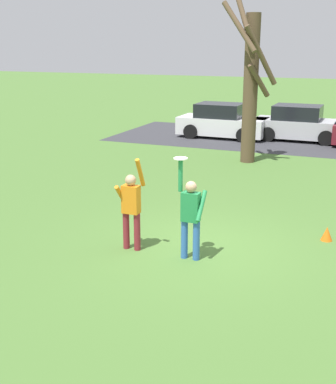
{
  "coord_description": "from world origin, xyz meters",
  "views": [
    {
      "loc": [
        3.24,
        -9.68,
        4.24
      ],
      "look_at": [
        -0.66,
        -0.16,
        1.24
      ],
      "focal_mm": 47.42,
      "sensor_mm": 36.0,
      "label": 1
    }
  ],
  "objects_px": {
    "person_catcher": "(191,213)",
    "frisbee_disc": "(181,158)",
    "person_defender": "(131,206)",
    "parked_car_silver": "(299,124)",
    "field_cone_orange": "(327,234)",
    "parked_car_white": "(222,122)",
    "bare_tree_tall": "(250,84)"
  },
  "relations": [
    {
      "from": "person_catcher",
      "to": "frisbee_disc",
      "type": "xyz_separation_m",
      "value": [
        -0.22,
        0.0,
        1.11
      ]
    },
    {
      "from": "parked_car_white",
      "to": "field_cone_orange",
      "type": "bearing_deg",
      "value": -62.64
    },
    {
      "from": "parked_car_white",
      "to": "field_cone_orange",
      "type": "distance_m",
      "value": 13.3
    },
    {
      "from": "person_catcher",
      "to": "person_defender",
      "type": "relative_size",
      "value": 1.02
    },
    {
      "from": "parked_car_silver",
      "to": "bare_tree_tall",
      "type": "distance_m",
      "value": 5.88
    },
    {
      "from": "person_catcher",
      "to": "person_defender",
      "type": "distance_m",
      "value": 1.34
    },
    {
      "from": "parked_car_silver",
      "to": "bare_tree_tall",
      "type": "bearing_deg",
      "value": -100.86
    },
    {
      "from": "frisbee_disc",
      "to": "parked_car_white",
      "type": "bearing_deg",
      "value": 103.05
    },
    {
      "from": "parked_car_white",
      "to": "bare_tree_tall",
      "type": "distance_m",
      "value": 5.75
    },
    {
      "from": "person_catcher",
      "to": "bare_tree_tall",
      "type": "bearing_deg",
      "value": -83.03
    },
    {
      "from": "person_defender",
      "to": "parked_car_silver",
      "type": "distance_m",
      "value": 14.65
    },
    {
      "from": "frisbee_disc",
      "to": "bare_tree_tall",
      "type": "bearing_deg",
      "value": 95.19
    },
    {
      "from": "frisbee_disc",
      "to": "parked_car_silver",
      "type": "height_order",
      "value": "frisbee_disc"
    },
    {
      "from": "person_catcher",
      "to": "bare_tree_tall",
      "type": "xyz_separation_m",
      "value": [
        -1.06,
        9.23,
        1.91
      ]
    },
    {
      "from": "person_catcher",
      "to": "person_defender",
      "type": "height_order",
      "value": "person_catcher"
    },
    {
      "from": "person_catcher",
      "to": "parked_car_white",
      "type": "distance_m",
      "value": 14.42
    },
    {
      "from": "person_defender",
      "to": "parked_car_silver",
      "type": "relative_size",
      "value": 0.49
    },
    {
      "from": "parked_car_silver",
      "to": "bare_tree_tall",
      "type": "height_order",
      "value": "bare_tree_tall"
    },
    {
      "from": "bare_tree_tall",
      "to": "person_defender",
      "type": "bearing_deg",
      "value": -91.69
    },
    {
      "from": "frisbee_disc",
      "to": "parked_car_white",
      "type": "xyz_separation_m",
      "value": [
        -3.24,
        13.99,
        -1.37
      ]
    },
    {
      "from": "bare_tree_tall",
      "to": "frisbee_disc",
      "type": "bearing_deg",
      "value": -84.81
    },
    {
      "from": "person_catcher",
      "to": "parked_car_silver",
      "type": "bearing_deg",
      "value": -89.73
    },
    {
      "from": "parked_car_silver",
      "to": "person_catcher",
      "type": "bearing_deg",
      "value": -89.44
    },
    {
      "from": "field_cone_orange",
      "to": "frisbee_disc",
      "type": "bearing_deg",
      "value": -142.19
    },
    {
      "from": "person_defender",
      "to": "frisbee_disc",
      "type": "distance_m",
      "value": 1.57
    },
    {
      "from": "person_defender",
      "to": "parked_car_white",
      "type": "distance_m",
      "value": 14.14
    },
    {
      "from": "person_catcher",
      "to": "frisbee_disc",
      "type": "relative_size",
      "value": 7.5
    },
    {
      "from": "parked_car_white",
      "to": "parked_car_silver",
      "type": "xyz_separation_m",
      "value": [
        3.5,
        0.61,
        0.0
      ]
    },
    {
      "from": "person_defender",
      "to": "parked_car_silver",
      "type": "bearing_deg",
      "value": 85.04
    },
    {
      "from": "frisbee_disc",
      "to": "parked_car_silver",
      "type": "xyz_separation_m",
      "value": [
        0.26,
        14.59,
        -1.37
      ]
    },
    {
      "from": "parked_car_white",
      "to": "person_defender",
      "type": "bearing_deg",
      "value": -80.63
    },
    {
      "from": "frisbee_disc",
      "to": "person_catcher",
      "type": "bearing_deg",
      "value": -0.4
    }
  ]
}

